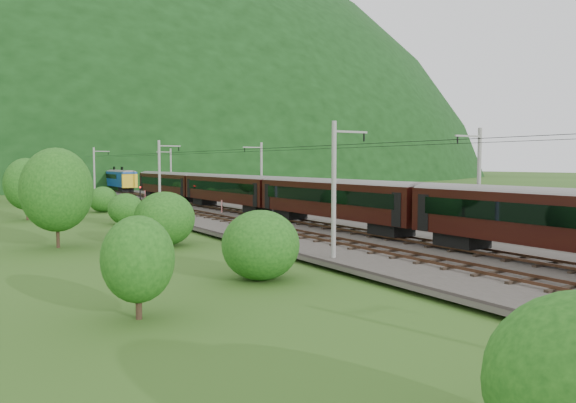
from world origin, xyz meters
TOP-DOWN VIEW (x-y plane):
  - ground at (0.00, 0.00)m, footprint 600.00×600.00m
  - railbed at (0.00, 10.00)m, footprint 14.00×220.00m
  - track_left at (-2.40, 10.00)m, footprint 2.40×220.00m
  - track_right at (2.40, 10.00)m, footprint 2.40×220.00m
  - catenary_left at (-6.12, 32.00)m, footprint 2.54×192.28m
  - catenary_right at (6.12, 32.00)m, footprint 2.54×192.28m
  - overhead_wires at (0.00, 10.00)m, footprint 4.83×198.00m
  - mountain_main at (0.00, 260.00)m, footprint 504.00×360.00m
  - train at (2.40, 22.33)m, footprint 2.80×132.73m
  - hazard_post_near at (-0.65, 55.92)m, footprint 0.16×0.16m
  - hazard_post_far at (0.65, 31.13)m, footprint 0.15×0.15m
  - signal at (-3.00, 50.37)m, footprint 0.26×0.26m
  - vegetation_left at (-15.22, 9.29)m, footprint 13.36×142.07m
  - vegetation_right at (12.58, 26.75)m, footprint 5.71×107.73m

SIDE VIEW (x-z plane):
  - ground at x=0.00m, z-range 0.00..0.00m
  - mountain_main at x=0.00m, z-range -122.00..122.00m
  - railbed at x=0.00m, z-range 0.00..0.30m
  - track_left at x=-2.40m, z-range 0.24..0.51m
  - track_right at x=2.40m, z-range 0.24..0.51m
  - hazard_post_far at x=0.65m, z-range 0.30..1.70m
  - hazard_post_near at x=-0.65m, z-range 0.30..1.77m
  - vegetation_right at x=12.58m, z-range -0.30..2.68m
  - signal at x=-3.00m, z-range 0.50..2.84m
  - vegetation_left at x=-15.22m, z-range -0.62..6.30m
  - train at x=2.40m, z-range 0.92..5.78m
  - catenary_left at x=-6.12m, z-range 0.50..8.50m
  - catenary_right at x=6.12m, z-range 0.50..8.50m
  - overhead_wires at x=0.00m, z-range 7.08..7.12m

